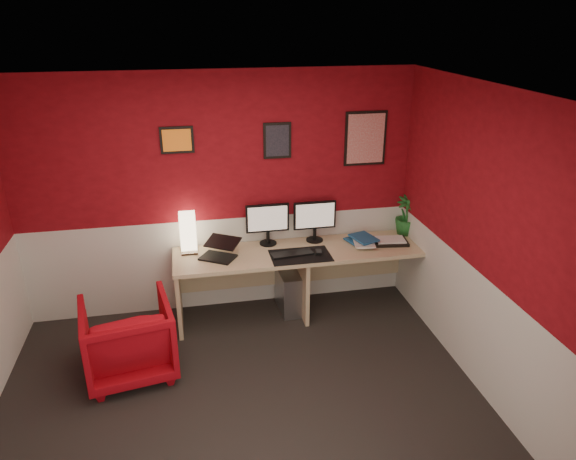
% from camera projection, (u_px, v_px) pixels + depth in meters
% --- Properties ---
extents(ground, '(4.00, 3.50, 0.01)m').
position_uv_depth(ground, '(245.00, 411.00, 4.28)').
color(ground, black).
rests_on(ground, ground).
extents(ceiling, '(4.00, 3.50, 0.01)m').
position_uv_depth(ceiling, '(232.00, 97.00, 3.31)').
color(ceiling, white).
rests_on(ceiling, ground).
extents(wall_back, '(4.00, 0.01, 2.50)m').
position_uv_depth(wall_back, '(220.00, 196.00, 5.38)').
color(wall_back, maroon).
rests_on(wall_back, ground).
extents(wall_right, '(0.01, 3.50, 2.50)m').
position_uv_depth(wall_right, '(492.00, 251.00, 4.16)').
color(wall_right, maroon).
rests_on(wall_right, ground).
extents(wainscot_back, '(4.00, 0.01, 1.00)m').
position_uv_depth(wainscot_back, '(223.00, 263.00, 5.66)').
color(wainscot_back, silver).
rests_on(wainscot_back, ground).
extents(wainscot_right, '(0.01, 3.50, 1.00)m').
position_uv_depth(wainscot_right, '(478.00, 332.00, 4.45)').
color(wainscot_right, silver).
rests_on(wainscot_right, ground).
extents(desk, '(2.60, 0.65, 0.73)m').
position_uv_depth(desk, '(301.00, 282.00, 5.55)').
color(desk, tan).
rests_on(desk, ground).
extents(shoji_lamp, '(0.16, 0.16, 0.40)m').
position_uv_depth(shoji_lamp, '(188.00, 234.00, 5.29)').
color(shoji_lamp, '#FFE5B2').
rests_on(shoji_lamp, desk).
extents(laptop, '(0.40, 0.37, 0.22)m').
position_uv_depth(laptop, '(217.00, 248.00, 5.19)').
color(laptop, black).
rests_on(laptop, desk).
extents(monitor_left, '(0.45, 0.06, 0.58)m').
position_uv_depth(monitor_left, '(268.00, 218.00, 5.44)').
color(monitor_left, black).
rests_on(monitor_left, desk).
extents(monitor_right, '(0.45, 0.06, 0.58)m').
position_uv_depth(monitor_right, '(315.00, 215.00, 5.52)').
color(monitor_right, black).
rests_on(monitor_right, desk).
extents(desk_mat, '(0.60, 0.38, 0.01)m').
position_uv_depth(desk_mat, '(300.00, 256.00, 5.28)').
color(desk_mat, black).
rests_on(desk_mat, desk).
extents(keyboard, '(0.43, 0.18, 0.02)m').
position_uv_depth(keyboard, '(292.00, 254.00, 5.29)').
color(keyboard, black).
rests_on(keyboard, desk_mat).
extents(mouse, '(0.08, 0.11, 0.03)m').
position_uv_depth(mouse, '(319.00, 252.00, 5.31)').
color(mouse, black).
rests_on(mouse, desk_mat).
extents(book_bottom, '(0.29, 0.33, 0.03)m').
position_uv_depth(book_bottom, '(351.00, 244.00, 5.52)').
color(book_bottom, '#1C5184').
rests_on(book_bottom, desk).
extents(book_middle, '(0.26, 0.32, 0.02)m').
position_uv_depth(book_middle, '(354.00, 243.00, 5.49)').
color(book_middle, silver).
rests_on(book_middle, book_bottom).
extents(book_top, '(0.29, 0.34, 0.03)m').
position_uv_depth(book_top, '(355.00, 240.00, 5.48)').
color(book_top, '#1C5184').
rests_on(book_top, book_middle).
extents(zen_tray, '(0.38, 0.29, 0.03)m').
position_uv_depth(zen_tray, '(390.00, 241.00, 5.57)').
color(zen_tray, black).
rests_on(zen_tray, desk).
extents(potted_plant, '(0.24, 0.24, 0.43)m').
position_uv_depth(potted_plant, '(406.00, 215.00, 5.73)').
color(potted_plant, '#19591E').
rests_on(potted_plant, desk).
extents(pc_tower, '(0.22, 0.46, 0.45)m').
position_uv_depth(pc_tower, '(288.00, 291.00, 5.66)').
color(pc_tower, '#99999E').
rests_on(pc_tower, ground).
extents(armchair, '(0.86, 0.88, 0.70)m').
position_uv_depth(armchair, '(128.00, 338.00, 4.62)').
color(armchair, '#AF0813').
rests_on(armchair, ground).
extents(art_left, '(0.32, 0.02, 0.26)m').
position_uv_depth(art_left, '(177.00, 140.00, 5.07)').
color(art_left, orange).
rests_on(art_left, wall_back).
extents(art_center, '(0.28, 0.02, 0.36)m').
position_uv_depth(art_center, '(277.00, 141.00, 5.26)').
color(art_center, black).
rests_on(art_center, wall_back).
extents(art_right, '(0.44, 0.02, 0.56)m').
position_uv_depth(art_right, '(365.00, 138.00, 5.44)').
color(art_right, red).
rests_on(art_right, wall_back).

